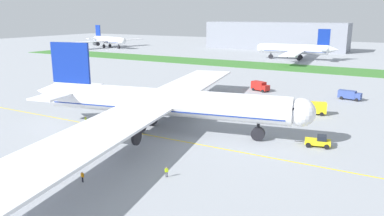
{
  "coord_description": "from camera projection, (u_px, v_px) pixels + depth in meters",
  "views": [
    {
      "loc": [
        46.85,
        -58.45,
        23.3
      ],
      "look_at": [
        7.91,
        10.4,
        3.8
      ],
      "focal_mm": 35.73,
      "sensor_mm": 36.0,
      "label": 1
    }
  ],
  "objects": [
    {
      "name": "service_truck_fuel_bowser",
      "position": [
        260.0,
        86.0,
        118.52
      ],
      "size": [
        6.28,
        4.36,
        2.92
      ],
      "color": "#B21E19",
      "rests_on": "ground"
    },
    {
      "name": "grass_median_strip",
      "position": [
        287.0,
        67.0,
        171.41
      ],
      "size": [
        320.0,
        24.0,
        0.1
      ],
      "primitive_type": "cube",
      "color": "#38722D",
      "rests_on": "ground"
    },
    {
      "name": "service_truck_baggage_loader",
      "position": [
        350.0,
        95.0,
        106.37
      ],
      "size": [
        6.33,
        3.11,
        2.57
      ],
      "color": "#33478C",
      "rests_on": "ground"
    },
    {
      "name": "apron_taxi_line",
      "position": [
        133.0,
        132.0,
        77.43
      ],
      "size": [
        280.0,
        0.36,
        0.01
      ],
      "primitive_type": "cube",
      "color": "yellow",
      "rests_on": "ground"
    },
    {
      "name": "service_truck_catering_van",
      "position": [
        314.0,
        108.0,
        90.68
      ],
      "size": [
        6.07,
        3.68,
        3.01
      ],
      "color": "yellow",
      "rests_on": "ground"
    },
    {
      "name": "ground_crew_wingwalker_starboard",
      "position": [
        86.0,
        119.0,
        82.86
      ],
      "size": [
        0.57,
        0.43,
        1.75
      ],
      "color": "black",
      "rests_on": "ground"
    },
    {
      "name": "parked_airliner_far_left",
      "position": [
        108.0,
        40.0,
        270.43
      ],
      "size": [
        38.46,
        59.78,
        15.55
      ],
      "color": "white",
      "rests_on": "ground"
    },
    {
      "name": "terminal_building",
      "position": [
        275.0,
        36.0,
        256.51
      ],
      "size": [
        93.71,
        20.0,
        18.0
      ],
      "primitive_type": "cube",
      "color": "gray",
      "rests_on": "ground"
    },
    {
      "name": "airliner_foreground",
      "position": [
        159.0,
        102.0,
        77.17
      ],
      "size": [
        59.56,
        97.05,
        17.49
      ],
      "color": "white",
      "rests_on": "ground"
    },
    {
      "name": "parked_airliner_far_centre",
      "position": [
        296.0,
        49.0,
        198.44
      ],
      "size": [
        41.67,
        64.66,
        16.05
      ],
      "color": "white",
      "rests_on": "ground"
    },
    {
      "name": "ground_plane",
      "position": [
        133.0,
        132.0,
        77.37
      ],
      "size": [
        600.0,
        600.0,
        0.0
      ],
      "primitive_type": "plane",
      "color": "#9399A0",
      "rests_on": "ground"
    },
    {
      "name": "ground_crew_marshaller_front",
      "position": [
        82.0,
        176.0,
        54.17
      ],
      "size": [
        0.56,
        0.28,
        1.61
      ],
      "color": "black",
      "rests_on": "ground"
    },
    {
      "name": "ground_crew_wingwalker_port",
      "position": [
        167.0,
        171.0,
        55.9
      ],
      "size": [
        0.46,
        0.46,
        1.58
      ],
      "color": "black",
      "rests_on": "ground"
    },
    {
      "name": "pushback_tug",
      "position": [
        318.0,
        141.0,
        68.86
      ],
      "size": [
        6.36,
        3.34,
        2.13
      ],
      "color": "yellow",
      "rests_on": "ground"
    }
  ]
}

